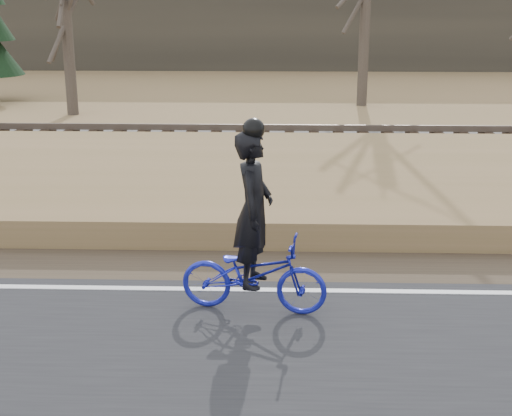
{
  "coord_description": "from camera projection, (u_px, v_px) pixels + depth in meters",
  "views": [
    {
      "loc": [
        2.12,
        -8.46,
        3.81
      ],
      "look_at": [
        1.84,
        0.5,
        1.1
      ],
      "focal_mm": 50.0,
      "sensor_mm": 36.0,
      "label": 1
    }
  ],
  "objects": [
    {
      "name": "ground",
      "position": [
        113.0,
        299.0,
        9.26
      ],
      "size": [
        120.0,
        120.0,
        0.0
      ],
      "primitive_type": "plane",
      "color": "brown",
      "rests_on": "ground"
    },
    {
      "name": "road",
      "position": [
        56.0,
        402.0,
        6.86
      ],
      "size": [
        120.0,
        6.0,
        0.06
      ],
      "primitive_type": "cube",
      "color": "black",
      "rests_on": "ground"
    },
    {
      "name": "edge_line",
      "position": [
        117.0,
        288.0,
        9.43
      ],
      "size": [
        120.0,
        0.12,
        0.01
      ],
      "primitive_type": "cube",
      "color": "silver",
      "rests_on": "road"
    },
    {
      "name": "shoulder",
      "position": [
        132.0,
        264.0,
        10.4
      ],
      "size": [
        120.0,
        1.6,
        0.04
      ],
      "primitive_type": "cube",
      "color": "#473A2B",
      "rests_on": "ground"
    },
    {
      "name": "embankment",
      "position": [
        163.0,
        195.0,
        13.22
      ],
      "size": [
        120.0,
        5.0,
        0.44
      ],
      "primitive_type": "cube",
      "color": "brown",
      "rests_on": "ground"
    },
    {
      "name": "ballast",
      "position": [
        188.0,
        151.0,
        16.85
      ],
      "size": [
        120.0,
        3.0,
        0.45
      ],
      "primitive_type": "cube",
      "color": "slate",
      "rests_on": "ground"
    },
    {
      "name": "railroad",
      "position": [
        188.0,
        138.0,
        16.76
      ],
      "size": [
        120.0,
        2.4,
        0.29
      ],
      "color": "black",
      "rests_on": "ballast"
    },
    {
      "name": "treeline_backdrop",
      "position": [
        238.0,
        9.0,
        37.09
      ],
      "size": [
        120.0,
        4.0,
        6.0
      ],
      "primitive_type": "cube",
      "color": "#383328",
      "rests_on": "ground"
    },
    {
      "name": "cyclist",
      "position": [
        254.0,
        250.0,
        8.58
      ],
      "size": [
        1.87,
        0.89,
        2.39
      ],
      "rotation": [
        0.0,
        0.0,
        1.42
      ],
      "color": "#161C9C",
      "rests_on": "road"
    },
    {
      "name": "bare_tree_near_left",
      "position": [
        66.0,
        16.0,
        22.36
      ],
      "size": [
        0.36,
        0.36,
        6.25
      ],
      "primitive_type": "cylinder",
      "color": "#453C32",
      "rests_on": "ground"
    }
  ]
}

